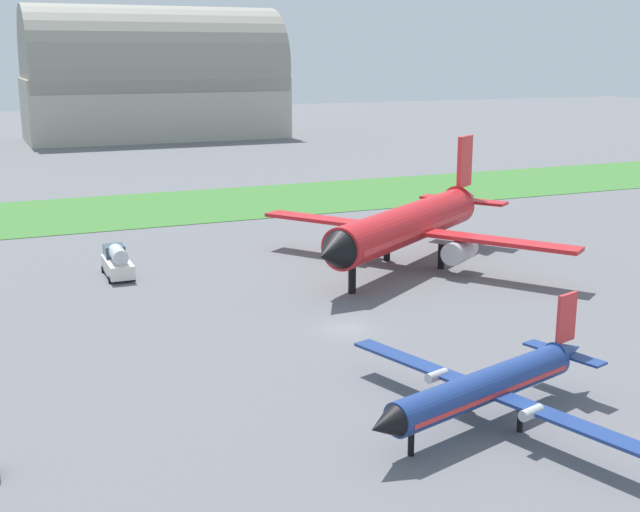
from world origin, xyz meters
TOP-DOWN VIEW (x-y plane):
  - ground_plane at (0.00, 0.00)m, footprint 600.00×600.00m
  - grass_taxiway_strip at (0.00, 61.41)m, footprint 360.00×28.00m
  - airplane_foreground_turboprop at (0.29, -20.02)m, footprint 19.38×22.44m
  - airplane_midfield_jet at (15.07, 16.07)m, footprint 31.71×31.59m
  - fuel_truck_near_gate at (-14.44, 24.44)m, footprint 2.71×6.53m
  - hangar_distant at (21.42, 166.58)m, footprint 67.71×31.42m

SIDE VIEW (x-z plane):
  - ground_plane at x=0.00m, z-range 0.00..0.00m
  - grass_taxiway_strip at x=0.00m, z-range 0.00..0.08m
  - fuel_truck_near_gate at x=-14.44m, z-range -0.06..3.23m
  - airplane_foreground_turboprop at x=0.29m, z-range -0.92..5.96m
  - airplane_midfield_jet at x=15.07m, z-range -1.80..11.08m
  - hangar_distant at x=21.42m, z-range -1.87..32.93m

